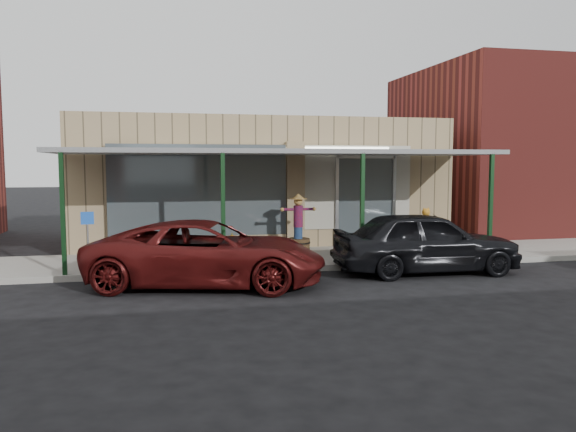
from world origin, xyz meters
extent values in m
plane|color=black|center=(0.00, 0.00, 0.00)|extent=(120.00, 120.00, 0.00)
cube|color=gray|center=(0.00, 3.60, 0.07)|extent=(40.00, 3.20, 0.15)
cube|color=#957D5B|center=(0.00, 8.20, 2.10)|extent=(12.00, 6.00, 4.20)
cube|color=#444E53|center=(-2.20, 5.05, 1.90)|extent=(5.20, 0.06, 2.80)
cube|color=#444E53|center=(3.00, 5.18, 1.50)|extent=(1.80, 0.06, 2.80)
cube|color=#957D5B|center=(0.70, 5.10, 1.70)|extent=(0.55, 0.30, 3.40)
cube|color=#957D5B|center=(-2.20, 5.10, 0.35)|extent=(5.20, 0.30, 0.50)
cube|color=#A7A494|center=(0.00, 5.17, 2.00)|extent=(9.00, 0.02, 2.60)
cube|color=white|center=(0.00, 5.14, 3.20)|extent=(7.50, 0.03, 0.10)
cube|color=slate|center=(0.00, 3.60, 3.05)|extent=(12.00, 3.00, 0.12)
cube|color=black|center=(-5.50, 2.15, 1.55)|extent=(0.10, 0.10, 2.95)
cube|color=black|center=(-1.80, 2.15, 1.55)|extent=(0.10, 0.10, 2.95)
cube|color=black|center=(1.80, 2.15, 1.55)|extent=(0.10, 0.10, 2.95)
cube|color=black|center=(5.50, 2.15, 1.55)|extent=(0.10, 0.10, 2.95)
cube|color=maroon|center=(13.00, 9.20, 3.25)|extent=(12.00, 8.00, 6.50)
cylinder|color=#45301B|center=(0.52, 3.93, 0.37)|extent=(0.77, 0.77, 0.45)
cylinder|color=navy|center=(0.52, 3.93, 0.76)|extent=(0.28, 0.28, 0.33)
cylinder|color=maroon|center=(0.52, 3.93, 1.24)|extent=(0.31, 0.31, 0.61)
sphere|color=tan|center=(0.52, 3.93, 1.66)|extent=(0.25, 0.25, 0.25)
cone|color=tan|center=(0.52, 3.93, 1.81)|extent=(0.40, 0.40, 0.16)
cylinder|color=#45301B|center=(-1.50, 2.91, 0.37)|extent=(0.78, 0.78, 0.44)
ellipsoid|color=orange|center=(-1.50, 2.91, 0.73)|extent=(0.35, 0.35, 0.28)
cylinder|color=#4C471E|center=(-1.50, 2.91, 0.89)|extent=(0.04, 0.04, 0.07)
cylinder|color=gray|center=(-5.00, 2.40, 0.72)|extent=(0.04, 0.04, 1.14)
cube|color=blue|center=(-5.00, 2.40, 1.44)|extent=(0.30, 0.07, 0.30)
imported|color=black|center=(3.17, 1.27, 0.79)|extent=(4.68, 2.01, 1.57)
ellipsoid|color=orange|center=(3.65, 2.21, 1.17)|extent=(0.29, 0.25, 0.38)
sphere|color=orange|center=(3.65, 2.25, 1.43)|extent=(0.21, 0.21, 0.21)
cylinder|color=#1A7737|center=(3.65, 2.21, 1.32)|extent=(0.15, 0.15, 0.02)
imported|color=#4F100F|center=(-2.28, 0.97, 0.73)|extent=(5.70, 3.62, 1.47)
camera|label=1|loc=(-3.20, -11.57, 2.72)|focal=35.00mm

